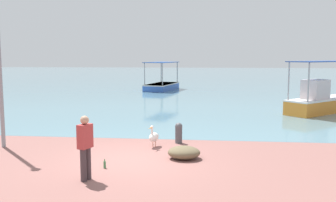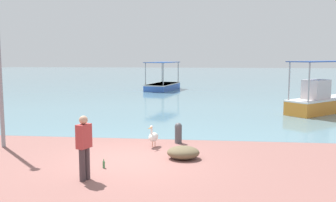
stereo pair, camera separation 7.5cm
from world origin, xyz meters
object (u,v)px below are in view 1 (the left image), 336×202
at_px(mooring_bollard, 179,132).
at_px(fishing_boat_far_right, 162,85).
at_px(pelican, 154,137).
at_px(net_pile, 184,152).
at_px(glass_bottle, 105,165).
at_px(fisherman_standing, 85,146).
at_px(fishing_boat_near_right, 328,100).

bearing_deg(mooring_bollard, fishing_boat_far_right, 98.58).
xyz_separation_m(pelican, mooring_bollard, (0.83, 0.70, 0.03)).
xyz_separation_m(net_pile, glass_bottle, (-2.20, -1.24, -0.09)).
distance_m(mooring_bollard, net_pile, 2.14).
height_order(pelican, glass_bottle, pelican).
distance_m(pelican, fisherman_standing, 3.94).
bearing_deg(pelican, net_pile, -50.45).
relative_size(fishing_boat_far_right, glass_bottle, 19.86).
height_order(mooring_bollard, fisherman_standing, fisherman_standing).
bearing_deg(fishing_boat_far_right, glass_bottle, -86.80).
xyz_separation_m(pelican, glass_bottle, (-1.04, -2.63, -0.27)).
bearing_deg(fisherman_standing, mooring_bollard, 64.85).
bearing_deg(mooring_bollard, fishing_boat_near_right, 47.81).
bearing_deg(fisherman_standing, fishing_boat_far_right, 92.64).
height_order(fishing_boat_far_right, pelican, fishing_boat_far_right).
height_order(fishing_boat_near_right, pelican, fishing_boat_near_right).
height_order(fishing_boat_far_right, glass_bottle, fishing_boat_far_right).
bearing_deg(pelican, fishing_boat_near_right, 47.19).
relative_size(mooring_bollard, glass_bottle, 2.81).
relative_size(fishing_boat_near_right, glass_bottle, 22.36).
xyz_separation_m(fishing_boat_far_right, pelican, (2.44, -22.34, -0.12)).
xyz_separation_m(pelican, fisherman_standing, (-1.24, -3.70, 0.53)).
distance_m(fisherman_standing, net_pile, 3.40).
relative_size(fishing_boat_far_right, pelican, 6.70).
relative_size(pelican, glass_bottle, 2.96).
height_order(fishing_boat_far_right, fisherman_standing, fishing_boat_far_right).
distance_m(fishing_boat_near_right, mooring_bollard, 11.87).
xyz_separation_m(fishing_boat_far_right, fisherman_standing, (1.20, -26.04, 0.41)).
relative_size(fishing_boat_near_right, fishing_boat_far_right, 1.13).
bearing_deg(fisherman_standing, fishing_boat_near_right, 52.74).
height_order(fishing_boat_near_right, net_pile, fishing_boat_near_right).
relative_size(mooring_bollard, fisherman_standing, 0.45).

